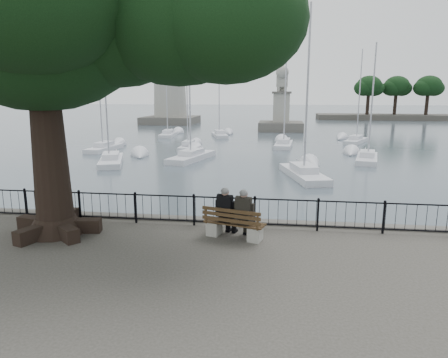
% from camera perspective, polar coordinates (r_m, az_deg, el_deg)
% --- Properties ---
extents(harbor, '(260.00, 260.00, 1.20)m').
position_cam_1_polar(harbor, '(13.85, 0.28, -8.10)').
color(harbor, '#494540').
rests_on(harbor, ground).
extents(railing, '(22.06, 0.06, 1.00)m').
position_cam_1_polar(railing, '(13.05, 0.00, -4.48)').
color(railing, black).
rests_on(railing, ground).
extents(bench, '(1.93, 1.04, 0.98)m').
position_cam_1_polar(bench, '(12.10, 1.40, -6.90)').
color(bench, gray).
rests_on(bench, ground).
extents(person_left, '(0.59, 0.84, 1.55)m').
position_cam_1_polar(person_left, '(12.18, 0.41, -4.93)').
color(person_left, black).
rests_on(person_left, ground).
extents(person_right, '(0.59, 0.84, 1.55)m').
position_cam_1_polar(person_right, '(11.96, 3.03, -5.26)').
color(person_right, black).
rests_on(person_right, ground).
extents(tree, '(12.32, 8.60, 10.06)m').
position_cam_1_polar(tree, '(12.92, -21.07, 21.76)').
color(tree, black).
rests_on(tree, ground).
extents(lighthouse, '(9.41, 9.41, 28.99)m').
position_cam_1_polar(lighthouse, '(74.86, -7.88, 17.17)').
color(lighthouse, '#494540').
rests_on(lighthouse, ground).
extents(lion_monument, '(6.41, 6.41, 9.35)m').
position_cam_1_polar(lion_monument, '(59.89, 8.15, 9.11)').
color(lion_monument, '#494540').
rests_on(lion_monument, ground).
extents(sailboat_a, '(3.48, 6.01, 10.37)m').
position_cam_1_polar(sailboat_a, '(32.15, -15.83, 2.66)').
color(sailboat_a, silver).
rests_on(sailboat_a, ground).
extents(sailboat_b, '(3.12, 6.35, 12.51)m').
position_cam_1_polar(sailboat_b, '(32.85, -4.65, 3.35)').
color(sailboat_b, silver).
rests_on(sailboat_b, ground).
extents(sailboat_c, '(3.10, 6.20, 10.80)m').
position_cam_1_polar(sailboat_c, '(26.23, 11.30, 0.87)').
color(sailboat_c, silver).
rests_on(sailboat_c, ground).
extents(sailboat_d, '(2.71, 5.68, 9.33)m').
position_cam_1_polar(sailboat_d, '(34.09, 19.76, 2.89)').
color(sailboat_d, silver).
rests_on(sailboat_d, ground).
extents(sailboat_e, '(1.78, 5.48, 12.67)m').
position_cam_1_polar(sailboat_e, '(39.95, -16.74, 4.45)').
color(sailboat_e, silver).
rests_on(sailboat_e, ground).
extents(sailboat_f, '(2.02, 5.86, 12.00)m').
position_cam_1_polar(sailboat_f, '(41.39, 8.52, 5.03)').
color(sailboat_f, silver).
rests_on(sailboat_f, ground).
extents(sailboat_g, '(3.45, 5.40, 10.16)m').
position_cam_1_polar(sailboat_g, '(46.85, 18.32, 5.32)').
color(sailboat_g, silver).
rests_on(sailboat_g, ground).
extents(sailboat_h, '(2.86, 5.36, 12.61)m').
position_cam_1_polar(sailboat_h, '(50.95, -0.64, 6.49)').
color(sailboat_h, silver).
rests_on(sailboat_h, ground).
extents(sailboat_i, '(2.12, 5.85, 10.61)m').
position_cam_1_polar(sailboat_i, '(51.90, -7.95, 6.40)').
color(sailboat_i, silver).
rests_on(sailboat_i, ground).
extents(sailboat_j, '(1.40, 4.70, 9.58)m').
position_cam_1_polar(sailboat_j, '(39.59, -5.09, 4.76)').
color(sailboat_j, silver).
rests_on(sailboat_j, ground).
extents(far_shore, '(30.00, 8.60, 9.18)m').
position_cam_1_polar(far_shore, '(92.49, 23.10, 10.27)').
color(far_shore, '#37342E').
rests_on(far_shore, ground).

